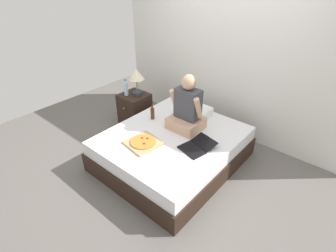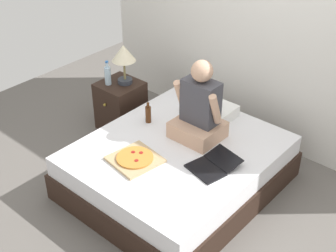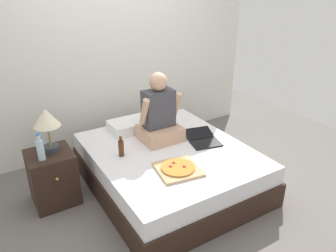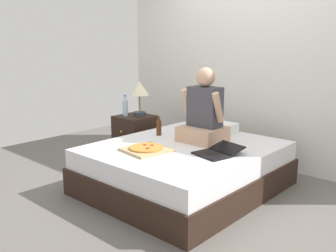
# 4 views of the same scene
# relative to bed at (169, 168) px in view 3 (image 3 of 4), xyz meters

# --- Properties ---
(ground_plane) EXTENTS (5.98, 5.98, 0.00)m
(ground_plane) POSITION_rel_bed_xyz_m (0.00, 0.00, -0.23)
(ground_plane) COLOR #66605B
(wall_back) EXTENTS (3.98, 0.12, 2.50)m
(wall_back) POSITION_rel_bed_xyz_m (0.00, 1.30, 1.02)
(wall_back) COLOR silver
(wall_back) RESTS_ON ground
(bed) EXTENTS (1.61, 1.88, 0.46)m
(bed) POSITION_rel_bed_xyz_m (0.00, 0.00, 0.00)
(bed) COLOR black
(bed) RESTS_ON ground
(nightstand_left) EXTENTS (0.44, 0.47, 0.57)m
(nightstand_left) POSITION_rel_bed_xyz_m (-1.17, 0.39, 0.05)
(nightstand_left) COLOR black
(nightstand_left) RESTS_ON ground
(lamp_on_left_nightstand) EXTENTS (0.26, 0.26, 0.45)m
(lamp_on_left_nightstand) POSITION_rel_bed_xyz_m (-1.13, 0.44, 0.66)
(lamp_on_left_nightstand) COLOR #333842
(lamp_on_left_nightstand) RESTS_ON nightstand_left
(water_bottle) EXTENTS (0.07, 0.07, 0.28)m
(water_bottle) POSITION_rel_bed_xyz_m (-1.25, 0.30, 0.45)
(water_bottle) COLOR silver
(water_bottle) RESTS_ON nightstand_left
(pillow) EXTENTS (0.52, 0.34, 0.12)m
(pillow) POSITION_rel_bed_xyz_m (-0.14, 0.66, 0.30)
(pillow) COLOR white
(pillow) RESTS_ON bed
(person_seated) EXTENTS (0.47, 0.40, 0.78)m
(person_seated) POSITION_rel_bed_xyz_m (0.03, 0.27, 0.52)
(person_seated) COLOR tan
(person_seated) RESTS_ON bed
(laptop) EXTENTS (0.40, 0.47, 0.07)m
(laptop) POSITION_rel_bed_xyz_m (0.42, -0.05, 0.26)
(laptop) COLOR black
(laptop) RESTS_ON bed
(pizza_box) EXTENTS (0.45, 0.45, 0.05)m
(pizza_box) POSITION_rel_bed_xyz_m (-0.15, -0.41, 0.25)
(pizza_box) COLOR tan
(pizza_box) RESTS_ON bed
(beer_bottle_on_bed) EXTENTS (0.06, 0.06, 0.22)m
(beer_bottle_on_bed) POSITION_rel_bed_xyz_m (-0.50, 0.14, 0.33)
(beer_bottle_on_bed) COLOR #4C2811
(beer_bottle_on_bed) RESTS_ON bed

